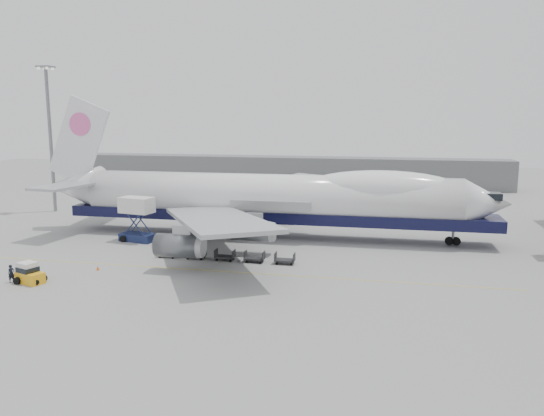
% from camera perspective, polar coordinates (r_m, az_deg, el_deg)
% --- Properties ---
extents(ground, '(260.00, 260.00, 0.00)m').
position_cam_1_polar(ground, '(64.13, -2.69, -5.39)').
color(ground, gray).
rests_on(ground, ground).
extents(apron_line, '(60.00, 0.15, 0.01)m').
position_cam_1_polar(apron_line, '(58.57, -4.18, -6.89)').
color(apron_line, gold).
rests_on(apron_line, ground).
extents(hangar, '(110.00, 8.00, 7.00)m').
position_cam_1_polar(hangar, '(133.05, 0.77, 4.05)').
color(hangar, slate).
rests_on(hangar, ground).
extents(floodlight_mast, '(2.40, 2.40, 25.43)m').
position_cam_1_polar(floodlight_mast, '(101.87, -22.77, 7.62)').
color(floodlight_mast, slate).
rests_on(floodlight_mast, ground).
extents(airliner, '(67.00, 55.30, 19.98)m').
position_cam_1_polar(airliner, '(74.27, 0.10, 1.15)').
color(airliner, white).
rests_on(airliner, ground).
extents(catering_truck, '(5.17, 3.98, 6.06)m').
position_cam_1_polar(catering_truck, '(74.25, -14.31, -0.88)').
color(catering_truck, '#18224A').
rests_on(catering_truck, ground).
extents(baggage_tug, '(3.29, 2.45, 2.15)m').
position_cam_1_polar(baggage_tug, '(59.91, -24.67, -6.45)').
color(baggage_tug, '#EDA616').
rests_on(baggage_tug, ground).
extents(ground_worker, '(0.72, 0.81, 1.86)m').
position_cam_1_polar(ground_worker, '(60.85, -26.23, -6.35)').
color(ground_worker, black).
rests_on(ground_worker, ground).
extents(traffic_cone, '(0.34, 0.34, 0.51)m').
position_cam_1_polar(traffic_cone, '(62.17, -18.23, -6.15)').
color(traffic_cone, '#E65D0C').
rests_on(traffic_cone, ground).
extents(dolly_0, '(2.30, 1.35, 1.30)m').
position_cam_1_polar(dolly_0, '(65.56, -11.15, -4.76)').
color(dolly_0, '#2D2D30').
rests_on(dolly_0, ground).
extents(dolly_1, '(2.30, 1.35, 1.30)m').
position_cam_1_polar(dolly_1, '(64.25, -8.18, -4.97)').
color(dolly_1, '#2D2D30').
rests_on(dolly_1, ground).
extents(dolly_2, '(2.30, 1.35, 1.30)m').
position_cam_1_polar(dolly_2, '(63.12, -5.09, -5.17)').
color(dolly_2, '#2D2D30').
rests_on(dolly_2, ground).
extents(dolly_3, '(2.30, 1.35, 1.30)m').
position_cam_1_polar(dolly_3, '(62.19, -1.90, -5.37)').
color(dolly_3, '#2D2D30').
rests_on(dolly_3, ground).
extents(dolly_4, '(2.30, 1.35, 1.30)m').
position_cam_1_polar(dolly_4, '(61.45, 1.38, -5.55)').
color(dolly_4, '#2D2D30').
rests_on(dolly_4, ground).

